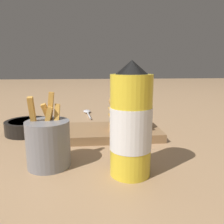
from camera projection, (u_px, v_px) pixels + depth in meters
The scene contains 8 objects.
ground_plane at pixel (93, 138), 0.64m from camera, with size 6.00×6.00×0.00m, color #9E7A56.
serving_board at pixel (112, 132), 0.66m from camera, with size 0.29×0.16×0.02m.
burger at pixel (127, 111), 0.64m from camera, with size 0.10×0.10×0.11m.
ketchup_bottle at pixel (133, 124), 0.41m from camera, with size 0.08×0.08×0.22m.
fries_basket at pixel (50, 143), 0.45m from camera, with size 0.09×0.09×0.16m.
side_bowl at pixel (29, 126), 0.68m from camera, with size 0.14×0.14×0.04m.
spoon at pixel (88, 112), 0.97m from camera, with size 0.04×0.17×0.01m.
ketchup_puddle at pixel (143, 121), 0.83m from camera, with size 0.05×0.05×0.00m.
Camera 1 is at (0.00, 0.62, 0.21)m, focal length 35.00 mm.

